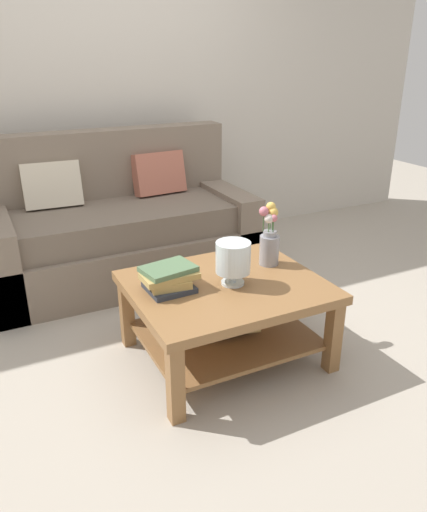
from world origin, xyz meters
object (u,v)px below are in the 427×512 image
(coffee_table, at_px, (226,304))
(book_stack_main, at_px, (169,279))
(glass_hurricane_vase, at_px, (233,259))
(flower_pitcher, at_px, (269,240))
(couch, at_px, (120,229))

(coffee_table, height_order, book_stack_main, book_stack_main)
(glass_hurricane_vase, distance_m, flower_pitcher, 0.34)
(book_stack_main, bearing_deg, couch, 85.05)
(couch, distance_m, book_stack_main, 1.31)
(book_stack_main, height_order, glass_hurricane_vase, glass_hurricane_vase)
(couch, xyz_separation_m, book_stack_main, (-0.11, -1.30, 0.16))
(book_stack_main, height_order, flower_pitcher, flower_pitcher)
(couch, distance_m, glass_hurricane_vase, 1.42)
(book_stack_main, relative_size, flower_pitcher, 0.80)
(coffee_table, distance_m, glass_hurricane_vase, 0.28)
(couch, height_order, coffee_table, couch)
(coffee_table, distance_m, book_stack_main, 0.36)
(couch, xyz_separation_m, flower_pitcher, (0.53, -1.24, 0.24))
(book_stack_main, distance_m, glass_hurricane_vase, 0.35)
(glass_hurricane_vase, bearing_deg, flower_pitcher, 24.31)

